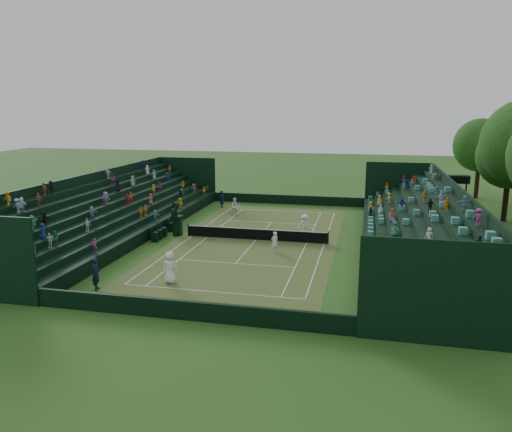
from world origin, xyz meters
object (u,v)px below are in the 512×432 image
object	(u,v)px
tennis_net	(256,234)
player_near_east	(275,242)
player_far_east	(305,225)
player_near_west	(170,268)
player_far_west	(235,207)
umpire_chair	(177,223)

from	to	relation	value
tennis_net	player_near_east	size ratio (longest dim) A/B	7.34
player_near_east	player_far_east	distance (m)	5.42
tennis_net	player_far_east	world-z (taller)	player_far_east
player_near_west	player_far_west	world-z (taller)	player_near_west
player_far_east	umpire_chair	bearing A→B (deg)	169.45
umpire_chair	player_near_west	bearing A→B (deg)	-70.69
tennis_net	player_near_east	distance (m)	3.79
tennis_net	umpire_chair	distance (m)	6.78
player_near_west	player_near_east	bearing A→B (deg)	-116.67
player_near_west	player_far_east	bearing A→B (deg)	-110.94
player_near_west	tennis_net	bearing A→B (deg)	-98.97
tennis_net	player_far_east	distance (m)	4.23
player_far_east	player_near_east	bearing A→B (deg)	-128.17
player_near_east	player_far_west	xyz separation A→B (m)	(-6.21, 11.93, 0.09)
tennis_net	umpire_chair	world-z (taller)	umpire_chair
player_near_east	player_far_west	world-z (taller)	player_far_west
player_far_west	player_far_east	distance (m)	10.29
tennis_net	player_far_east	xyz separation A→B (m)	(3.67, 2.06, 0.41)
player_near_west	player_near_east	distance (m)	9.33
tennis_net	player_near_west	bearing A→B (deg)	-104.65
umpire_chair	player_near_east	size ratio (longest dim) A/B	1.58
player_near_west	player_near_east	size ratio (longest dim) A/B	1.25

